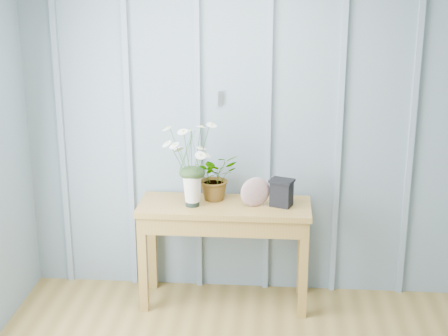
# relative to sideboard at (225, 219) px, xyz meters

# --- Properties ---
(room_shell) EXTENTS (4.00, 4.50, 2.50)m
(room_shell) POSITION_rel_sideboard_xyz_m (0.54, -1.08, 1.35)
(room_shell) COLOR gray
(room_shell) RESTS_ON ground
(sideboard) EXTENTS (1.20, 0.45, 0.75)m
(sideboard) POSITION_rel_sideboard_xyz_m (0.00, 0.00, 0.00)
(sideboard) COLOR olive
(sideboard) RESTS_ON ground
(daisy_vase) EXTENTS (0.44, 0.33, 0.62)m
(daisy_vase) POSITION_rel_sideboard_xyz_m (-0.22, -0.05, 0.50)
(daisy_vase) COLOR black
(daisy_vase) RESTS_ON sideboard
(spider_plant) EXTENTS (0.39, 0.37, 0.33)m
(spider_plant) POSITION_rel_sideboard_xyz_m (-0.07, 0.11, 0.28)
(spider_plant) COLOR #1F3618
(spider_plant) RESTS_ON sideboard
(felt_disc_vessel) EXTENTS (0.22, 0.12, 0.21)m
(felt_disc_vessel) POSITION_rel_sideboard_xyz_m (0.21, -0.02, 0.22)
(felt_disc_vessel) COLOR brown
(felt_disc_vessel) RESTS_ON sideboard
(carved_box) EXTENTS (0.19, 0.17, 0.19)m
(carved_box) POSITION_rel_sideboard_xyz_m (0.39, -0.00, 0.21)
(carved_box) COLOR black
(carved_box) RESTS_ON sideboard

